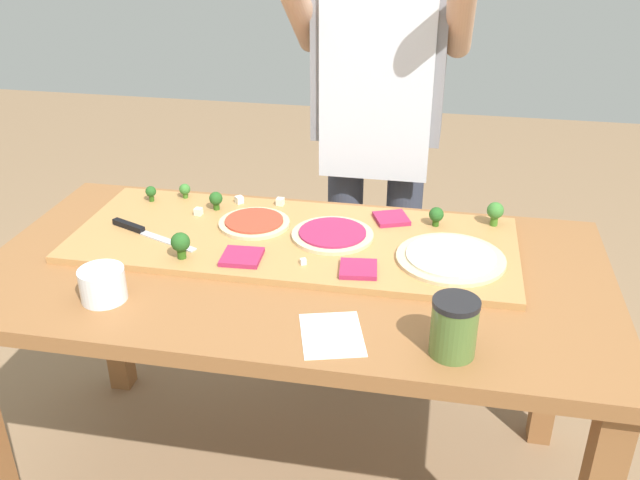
{
  "coord_description": "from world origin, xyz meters",
  "views": [
    {
      "loc": [
        0.35,
        -1.49,
        1.61
      ],
      "look_at": [
        0.05,
        0.09,
        0.79
      ],
      "focal_mm": 38.84,
      "sensor_mm": 36.0,
      "label": 1
    }
  ],
  "objects_px": {
    "cheese_crumble_a": "(239,200)",
    "cheese_crumble_b": "(303,262)",
    "broccoli_floret_back_mid": "(216,199)",
    "sauce_jar": "(454,327)",
    "chefs_knife": "(142,231)",
    "pizza_whole_cheese_artichoke": "(451,258)",
    "pizza_slice_center": "(242,257)",
    "pizza_slice_far_right": "(358,269)",
    "cheese_crumble_c": "(280,202)",
    "pizza_whole_beet_magenta": "(332,234)",
    "flour_cup": "(103,286)",
    "prep_table": "(295,299)",
    "broccoli_floret_front_mid": "(436,215)",
    "broccoli_floret_front_left": "(495,212)",
    "pizza_whole_tomato_red": "(254,222)",
    "recipe_note": "(332,335)",
    "cheese_crumble_d": "(198,212)",
    "broccoli_floret_back_left": "(151,192)",
    "broccoli_floret_center_right": "(181,243)",
    "pizza_slice_near_right": "(391,218)",
    "cook_center": "(378,106)",
    "broccoli_floret_front_right": "(185,190)"
  },
  "relations": [
    {
      "from": "broccoli_floret_front_mid",
      "to": "broccoli_floret_front_left",
      "type": "bearing_deg",
      "value": 11.91
    },
    {
      "from": "broccoli_floret_front_mid",
      "to": "sauce_jar",
      "type": "distance_m",
      "value": 0.56
    },
    {
      "from": "prep_table",
      "to": "cheese_crumble_a",
      "type": "relative_size",
      "value": 75.92
    },
    {
      "from": "pizza_whole_tomato_red",
      "to": "broccoli_floret_back_left",
      "type": "distance_m",
      "value": 0.36
    },
    {
      "from": "broccoli_floret_center_right",
      "to": "pizza_slice_near_right",
      "type": "bearing_deg",
      "value": 32.9
    },
    {
      "from": "pizza_whole_beet_magenta",
      "to": "flour_cup",
      "type": "bearing_deg",
      "value": -140.93
    },
    {
      "from": "pizza_whole_beet_magenta",
      "to": "broccoli_floret_front_mid",
      "type": "relative_size",
      "value": 4.04
    },
    {
      "from": "cheese_crumble_d",
      "to": "cheese_crumble_b",
      "type": "bearing_deg",
      "value": -32.65
    },
    {
      "from": "pizza_whole_beet_magenta",
      "to": "recipe_note",
      "type": "distance_m",
      "value": 0.43
    },
    {
      "from": "pizza_whole_tomato_red",
      "to": "cheese_crumble_c",
      "type": "height_order",
      "value": "cheese_crumble_c"
    },
    {
      "from": "broccoli_floret_back_left",
      "to": "cheese_crumble_a",
      "type": "bearing_deg",
      "value": 7.85
    },
    {
      "from": "broccoli_floret_back_mid",
      "to": "flour_cup",
      "type": "distance_m",
      "value": 0.5
    },
    {
      "from": "pizza_whole_beet_magenta",
      "to": "flour_cup",
      "type": "height_order",
      "value": "flour_cup"
    },
    {
      "from": "broccoli_floret_back_mid",
      "to": "prep_table",
      "type": "bearing_deg",
      "value": -40.93
    },
    {
      "from": "cook_center",
      "to": "recipe_note",
      "type": "bearing_deg",
      "value": -88.9
    },
    {
      "from": "pizza_whole_beet_magenta",
      "to": "sauce_jar",
      "type": "xyz_separation_m",
      "value": [
        0.33,
        -0.44,
        0.04
      ]
    },
    {
      "from": "broccoli_floret_front_left",
      "to": "pizza_whole_tomato_red",
      "type": "bearing_deg",
      "value": -169.23
    },
    {
      "from": "pizza_slice_center",
      "to": "cheese_crumble_a",
      "type": "relative_size",
      "value": 4.71
    },
    {
      "from": "flour_cup",
      "to": "pizza_slice_center",
      "type": "bearing_deg",
      "value": 38.84
    },
    {
      "from": "cheese_crumble_d",
      "to": "sauce_jar",
      "type": "relative_size",
      "value": 0.16
    },
    {
      "from": "pizza_slice_center",
      "to": "recipe_note",
      "type": "bearing_deg",
      "value": -43.14
    },
    {
      "from": "pizza_whole_cheese_artichoke",
      "to": "broccoli_floret_front_left",
      "type": "bearing_deg",
      "value": 63.82
    },
    {
      "from": "broccoli_floret_front_mid",
      "to": "flour_cup",
      "type": "distance_m",
      "value": 0.89
    },
    {
      "from": "pizza_whole_cheese_artichoke",
      "to": "broccoli_floret_front_mid",
      "type": "bearing_deg",
      "value": 103.2
    },
    {
      "from": "cheese_crumble_d",
      "to": "cheese_crumble_a",
      "type": "bearing_deg",
      "value": 48.49
    },
    {
      "from": "cheese_crumble_d",
      "to": "prep_table",
      "type": "bearing_deg",
      "value": -32.06
    },
    {
      "from": "pizza_whole_tomato_red",
      "to": "recipe_note",
      "type": "xyz_separation_m",
      "value": [
        0.3,
        -0.46,
        -0.02
      ]
    },
    {
      "from": "broccoli_floret_front_mid",
      "to": "recipe_note",
      "type": "distance_m",
      "value": 0.58
    },
    {
      "from": "broccoli_floret_back_left",
      "to": "cheese_crumble_b",
      "type": "xyz_separation_m",
      "value": [
        0.53,
        -0.29,
        -0.02
      ]
    },
    {
      "from": "cheese_crumble_c",
      "to": "flour_cup",
      "type": "distance_m",
      "value": 0.62
    },
    {
      "from": "broccoli_floret_back_left",
      "to": "pizza_whole_tomato_red",
      "type": "bearing_deg",
      "value": -16.21
    },
    {
      "from": "broccoli_floret_back_left",
      "to": "cheese_crumble_c",
      "type": "bearing_deg",
      "value": 6.8
    },
    {
      "from": "broccoli_floret_back_left",
      "to": "broccoli_floret_front_right",
      "type": "height_order",
      "value": "broccoli_floret_back_left"
    },
    {
      "from": "chefs_knife",
      "to": "pizza_whole_cheese_artichoke",
      "type": "distance_m",
      "value": 0.82
    },
    {
      "from": "pizza_slice_center",
      "to": "broccoli_floret_front_right",
      "type": "relative_size",
      "value": 2.2
    },
    {
      "from": "chefs_knife",
      "to": "pizza_whole_cheese_artichoke",
      "type": "bearing_deg",
      "value": 0.09
    },
    {
      "from": "broccoli_floret_back_mid",
      "to": "sauce_jar",
      "type": "xyz_separation_m",
      "value": [
        0.69,
        -0.55,
        0.01
      ]
    },
    {
      "from": "prep_table",
      "to": "chefs_knife",
      "type": "height_order",
      "value": "chefs_knife"
    },
    {
      "from": "chefs_knife",
      "to": "pizza_whole_beet_magenta",
      "type": "bearing_deg",
      "value": 8.3
    },
    {
      "from": "broccoli_floret_front_left",
      "to": "cook_center",
      "type": "bearing_deg",
      "value": 136.86
    },
    {
      "from": "pizza_slice_near_right",
      "to": "cheese_crumble_a",
      "type": "xyz_separation_m",
      "value": [
        -0.45,
        0.04,
        0.0
      ]
    },
    {
      "from": "pizza_slice_center",
      "to": "pizza_slice_far_right",
      "type": "distance_m",
      "value": 0.3
    },
    {
      "from": "pizza_slice_center",
      "to": "pizza_slice_far_right",
      "type": "height_order",
      "value": "same"
    },
    {
      "from": "pizza_whole_tomato_red",
      "to": "broccoli_floret_back_mid",
      "type": "xyz_separation_m",
      "value": [
        -0.14,
        0.08,
        0.03
      ]
    },
    {
      "from": "pizza_slice_far_right",
      "to": "cheese_crumble_c",
      "type": "relative_size",
      "value": 4.34
    },
    {
      "from": "broccoli_floret_front_mid",
      "to": "flour_cup",
      "type": "bearing_deg",
      "value": -145.72
    },
    {
      "from": "pizza_whole_beet_magenta",
      "to": "broccoli_floret_back_mid",
      "type": "xyz_separation_m",
      "value": [
        -0.36,
        0.11,
        0.03
      ]
    },
    {
      "from": "chefs_knife",
      "to": "pizza_slice_center",
      "type": "xyz_separation_m",
      "value": [
        0.31,
        -0.09,
        0.0
      ]
    },
    {
      "from": "cheese_crumble_a",
      "to": "cheese_crumble_b",
      "type": "bearing_deg",
      "value": -51.23
    },
    {
      "from": "broccoli_floret_center_right",
      "to": "broccoli_floret_front_mid",
      "type": "bearing_deg",
      "value": 26.62
    }
  ]
}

